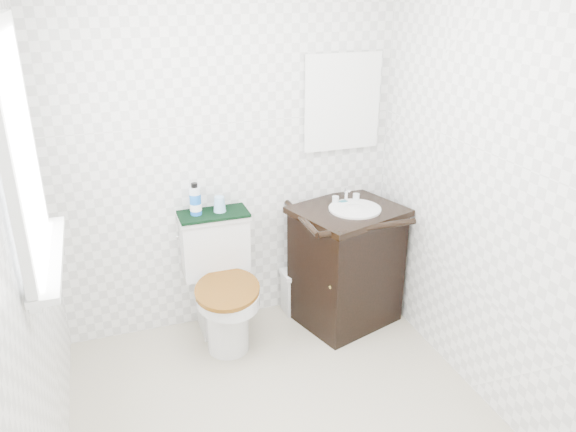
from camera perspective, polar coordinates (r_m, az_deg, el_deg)
floor at (r=3.13m, az=0.43°, el=-21.13°), size 2.40×2.40×0.00m
wall_back at (r=3.54m, az=-6.05°, el=6.75°), size 2.40×0.00×2.40m
wall_front at (r=1.54m, az=16.39°, el=-17.47°), size 2.40×0.00×2.40m
wall_left at (r=2.36m, az=-25.60°, el=-3.96°), size 0.00×2.40×2.40m
wall_right at (r=2.99m, az=20.84°, el=2.24°), size 0.00×2.40×2.40m
window at (r=2.47m, az=-25.81°, el=5.92°), size 0.02×0.70×0.90m
mirror at (r=3.70m, az=5.51°, el=11.44°), size 0.50×0.02×0.60m
toilet at (r=3.64m, az=-6.81°, el=-7.31°), size 0.49×0.67×0.82m
vanity at (r=3.79m, az=5.95°, el=-4.71°), size 0.78×0.72×0.92m
trash_bin at (r=3.98m, az=0.95°, el=-7.56°), size 0.22×0.18×0.31m
towel at (r=3.54m, az=-7.60°, el=0.21°), size 0.43×0.22×0.02m
mouthwash_bottle at (r=3.49m, az=-9.40°, el=1.59°), size 0.07×0.07×0.20m
cup at (r=3.53m, az=-6.97°, el=1.21°), size 0.08×0.08×0.10m
soap_bar at (r=3.71m, az=5.65°, el=1.48°), size 0.07×0.05×0.02m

